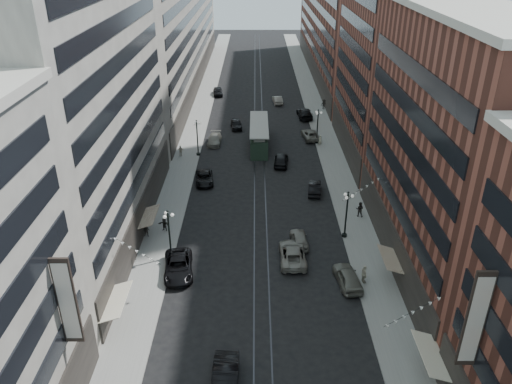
{
  "coord_description": "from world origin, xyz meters",
  "views": [
    {
      "loc": [
        -0.56,
        -14.51,
        29.46
      ],
      "look_at": [
        -0.51,
        33.23,
        5.0
      ],
      "focal_mm": 35.0,
      "sensor_mm": 36.0,
      "label": 1
    }
  ],
  "objects_px": {
    "car_12": "(305,113)",
    "car_extra_2": "(293,254)",
    "car_7": "(204,178)",
    "car_extra_0": "(299,239)",
    "lamppost_sw_far": "(169,233)",
    "car_8": "(215,139)",
    "car_9": "(218,91)",
    "car_4": "(348,277)",
    "pedestrian_4": "(364,274)",
    "car_extra_1": "(281,160)",
    "car_13": "(236,124)",
    "pedestrian_6": "(181,151)",
    "pedestrian_5": "(164,224)",
    "car_11": "(310,135)",
    "car_2": "(178,266)",
    "pedestrian_7": "(360,209)",
    "lamppost_se_mid": "(318,125)",
    "pedestrian_8": "(320,140)",
    "car_5": "(225,381)",
    "lamppost_se_far": "(346,213)",
    "car_14": "(277,100)",
    "lamppost_sw_mid": "(197,137)",
    "pedestrian_2": "(146,231)",
    "streetcar": "(259,135)",
    "pedestrian_9": "(324,104)",
    "car_10": "(315,188)"
  },
  "relations": [
    {
      "from": "pedestrian_2",
      "to": "car_extra_1",
      "type": "bearing_deg",
      "value": 54.04
    },
    {
      "from": "pedestrian_2",
      "to": "car_7",
      "type": "bearing_deg",
      "value": 72.35
    },
    {
      "from": "lamppost_se_far",
      "to": "car_9",
      "type": "xyz_separation_m",
      "value": [
        -17.6,
        55.38,
        -2.29
      ]
    },
    {
      "from": "car_12",
      "to": "car_extra_2",
      "type": "bearing_deg",
      "value": 79.92
    },
    {
      "from": "pedestrian_4",
      "to": "pedestrian_5",
      "type": "xyz_separation_m",
      "value": [
        -20.43,
        9.5,
        -0.17
      ]
    },
    {
      "from": "streetcar",
      "to": "car_7",
      "type": "bearing_deg",
      "value": -118.54
    },
    {
      "from": "car_extra_1",
      "to": "car_extra_0",
      "type": "bearing_deg",
      "value": 98.9
    },
    {
      "from": "car_9",
      "to": "pedestrian_9",
      "type": "bearing_deg",
      "value": -31.38
    },
    {
      "from": "pedestrian_6",
      "to": "car_extra_1",
      "type": "height_order",
      "value": "pedestrian_6"
    },
    {
      "from": "lamppost_sw_far",
      "to": "car_5",
      "type": "height_order",
      "value": "lamppost_sw_far"
    },
    {
      "from": "car_7",
      "to": "car_extra_2",
      "type": "height_order",
      "value": "car_extra_2"
    },
    {
      "from": "lamppost_sw_far",
      "to": "car_8",
      "type": "height_order",
      "value": "lamppost_sw_far"
    },
    {
      "from": "pedestrian_4",
      "to": "car_extra_1",
      "type": "distance_m",
      "value": 28.59
    },
    {
      "from": "pedestrian_6",
      "to": "pedestrian_9",
      "type": "distance_m",
      "value": 33.35
    },
    {
      "from": "car_11",
      "to": "pedestrian_8",
      "type": "height_order",
      "value": "pedestrian_8"
    },
    {
      "from": "lamppost_sw_mid",
      "to": "pedestrian_2",
      "type": "relative_size",
      "value": 3.68
    },
    {
      "from": "pedestrian_8",
      "to": "car_extra_1",
      "type": "bearing_deg",
      "value": 32.38
    },
    {
      "from": "car_extra_2",
      "to": "car_4",
      "type": "bearing_deg",
      "value": 141.15
    },
    {
      "from": "lamppost_se_far",
      "to": "car_13",
      "type": "distance_m",
      "value": 37.54
    },
    {
      "from": "car_8",
      "to": "car_10",
      "type": "height_order",
      "value": "car_10"
    },
    {
      "from": "car_extra_1",
      "to": "car_13",
      "type": "bearing_deg",
      "value": -59.37
    },
    {
      "from": "pedestrian_8",
      "to": "car_2",
      "type": "bearing_deg",
      "value": 46.36
    },
    {
      "from": "car_extra_1",
      "to": "car_11",
      "type": "bearing_deg",
      "value": -110.41
    },
    {
      "from": "car_2",
      "to": "pedestrian_7",
      "type": "xyz_separation_m",
      "value": [
        19.74,
        10.96,
        0.26
      ]
    },
    {
      "from": "car_7",
      "to": "car_extra_0",
      "type": "height_order",
      "value": "car_extra_0"
    },
    {
      "from": "lamppost_sw_mid",
      "to": "car_14",
      "type": "bearing_deg",
      "value": 63.97
    },
    {
      "from": "lamppost_se_far",
      "to": "pedestrian_8",
      "type": "distance_m",
      "value": 26.88
    },
    {
      "from": "car_11",
      "to": "pedestrian_5",
      "type": "distance_m",
      "value": 34.58
    },
    {
      "from": "lamppost_sw_mid",
      "to": "car_5",
      "type": "height_order",
      "value": "lamppost_sw_mid"
    },
    {
      "from": "pedestrian_5",
      "to": "pedestrian_7",
      "type": "relative_size",
      "value": 0.82
    },
    {
      "from": "lamppost_se_far",
      "to": "lamppost_se_mid",
      "type": "height_order",
      "value": "same"
    },
    {
      "from": "lamppost_se_mid",
      "to": "pedestrian_4",
      "type": "distance_m",
      "value": 36.25
    },
    {
      "from": "car_14",
      "to": "lamppost_se_mid",
      "type": "bearing_deg",
      "value": 97.87
    },
    {
      "from": "car_7",
      "to": "car_13",
      "type": "relative_size",
      "value": 1.11
    },
    {
      "from": "lamppost_sw_mid",
      "to": "pedestrian_6",
      "type": "xyz_separation_m",
      "value": [
        -2.56,
        -0.39,
        -2.12
      ]
    },
    {
      "from": "pedestrian_7",
      "to": "car_extra_2",
      "type": "xyz_separation_m",
      "value": [
        -8.43,
        -8.76,
        -0.28
      ]
    },
    {
      "from": "streetcar",
      "to": "car_10",
      "type": "height_order",
      "value": "streetcar"
    },
    {
      "from": "car_9",
      "to": "car_extra_2",
      "type": "bearing_deg",
      "value": -85.09
    },
    {
      "from": "car_7",
      "to": "car_9",
      "type": "bearing_deg",
      "value": 84.59
    },
    {
      "from": "lamppost_sw_far",
      "to": "pedestrian_6",
      "type": "relative_size",
      "value": 3.32
    },
    {
      "from": "car_10",
      "to": "car_14",
      "type": "height_order",
      "value": "car_14"
    },
    {
      "from": "car_4",
      "to": "pedestrian_9",
      "type": "xyz_separation_m",
      "value": [
        4.31,
        53.81,
        0.27
      ]
    },
    {
      "from": "pedestrian_9",
      "to": "car_12",
      "type": "bearing_deg",
      "value": -148.88
    },
    {
      "from": "lamppost_se_mid",
      "to": "pedestrian_5",
      "type": "distance_m",
      "value": 33.38
    },
    {
      "from": "car_4",
      "to": "streetcar",
      "type": "bearing_deg",
      "value": -84.6
    },
    {
      "from": "car_8",
      "to": "car_14",
      "type": "relative_size",
      "value": 1.1
    },
    {
      "from": "car_8",
      "to": "car_12",
      "type": "xyz_separation_m",
      "value": [
        15.49,
        12.83,
        0.14
      ]
    },
    {
      "from": "streetcar",
      "to": "pedestrian_4",
      "type": "distance_m",
      "value": 36.89
    },
    {
      "from": "car_9",
      "to": "pedestrian_5",
      "type": "bearing_deg",
      "value": -98.57
    },
    {
      "from": "car_4",
      "to": "car_extra_2",
      "type": "height_order",
      "value": "car_4"
    }
  ]
}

